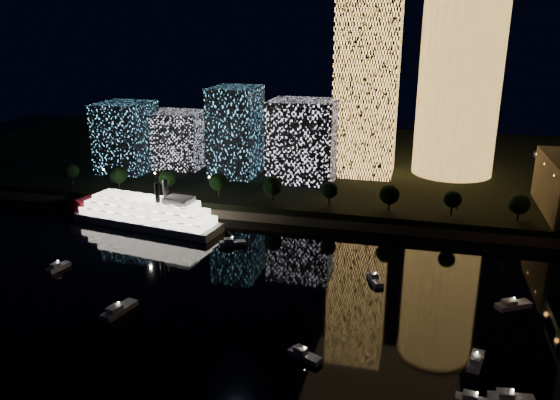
# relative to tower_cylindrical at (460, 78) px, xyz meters

# --- Properties ---
(ground) EXTENTS (520.00, 520.00, 0.00)m
(ground) POSITION_rel_tower_cylindrical_xyz_m (-31.84, -143.70, -43.94)
(ground) COLOR black
(ground) RESTS_ON ground
(far_bank) EXTENTS (420.00, 160.00, 5.00)m
(far_bank) POSITION_rel_tower_cylindrical_xyz_m (-31.84, 16.30, -41.44)
(far_bank) COLOR black
(far_bank) RESTS_ON ground
(seawall) EXTENTS (420.00, 6.00, 3.00)m
(seawall) POSITION_rel_tower_cylindrical_xyz_m (-31.84, -61.70, -42.44)
(seawall) COLOR #6B5E4C
(seawall) RESTS_ON ground
(tower_cylindrical) EXTENTS (34.00, 34.00, 77.64)m
(tower_cylindrical) POSITION_rel_tower_cylindrical_xyz_m (0.00, 0.00, 0.00)
(tower_cylindrical) COLOR #FFB351
(tower_cylindrical) RESTS_ON far_bank
(tower_rectangular) EXTENTS (24.06, 24.06, 76.56)m
(tower_rectangular) POSITION_rel_tower_cylindrical_xyz_m (-35.60, -8.54, -0.66)
(tower_rectangular) COLOR #FFB351
(tower_rectangular) RESTS_ON far_bank
(midrise_blocks) EXTENTS (97.96, 34.03, 35.59)m
(midrise_blocks) POSITION_rel_tower_cylindrical_xyz_m (-94.12, -24.07, -23.86)
(midrise_blocks) COLOR white
(midrise_blocks) RESTS_ON far_bank
(riverboat) EXTENTS (56.71, 19.48, 16.77)m
(riverboat) POSITION_rel_tower_cylindrical_xyz_m (-101.68, -77.00, -39.64)
(riverboat) COLOR silver
(riverboat) RESTS_ON ground
(motorboats) EXTENTS (123.82, 92.06, 2.78)m
(motorboats) POSITION_rel_tower_cylindrical_xyz_m (-33.72, -135.65, -43.13)
(motorboats) COLOR silver
(motorboats) RESTS_ON ground
(esplanade_trees) EXTENTS (166.19, 6.86, 8.93)m
(esplanade_trees) POSITION_rel_tower_cylindrical_xyz_m (-62.71, -55.70, -33.47)
(esplanade_trees) COLOR black
(esplanade_trees) RESTS_ON far_bank
(street_lamps) EXTENTS (132.70, 0.70, 5.65)m
(street_lamps) POSITION_rel_tower_cylindrical_xyz_m (-65.84, -49.70, -34.92)
(street_lamps) COLOR black
(street_lamps) RESTS_ON far_bank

